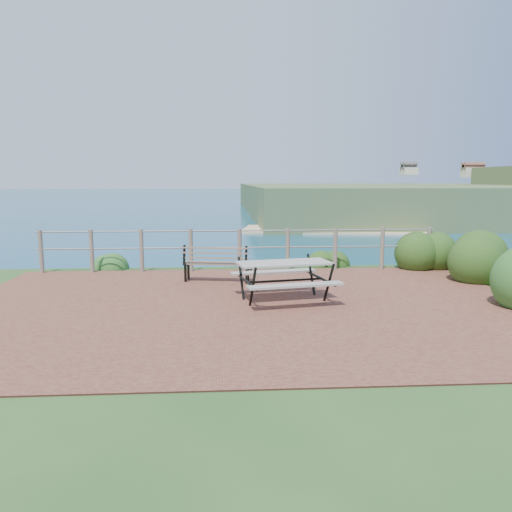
# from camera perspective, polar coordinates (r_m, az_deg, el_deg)

# --- Properties ---
(ground) EXTENTS (10.00, 7.00, 0.12)m
(ground) POSITION_cam_1_polar(r_m,az_deg,el_deg) (8.64, -1.16, -5.76)
(ground) COLOR brown
(ground) RESTS_ON ground
(ocean) EXTENTS (1200.00, 1200.00, 0.00)m
(ocean) POSITION_cam_1_polar(r_m,az_deg,el_deg) (208.37, -3.63, 8.08)
(ocean) COLOR #156B80
(ocean) RESTS_ON ground
(safety_railing) EXTENTS (9.40, 0.10, 1.00)m
(safety_railing) POSITION_cam_1_polar(r_m,az_deg,el_deg) (11.82, -1.89, 0.99)
(safety_railing) COLOR #6B5B4C
(safety_railing) RESTS_ON ground
(picnic_table) EXTENTS (1.74, 1.41, 0.69)m
(picnic_table) POSITION_cam_1_polar(r_m,az_deg,el_deg) (8.91, 3.20, -2.39)
(picnic_table) COLOR gray
(picnic_table) RESTS_ON ground
(park_bench) EXTENTS (1.45, 0.59, 0.80)m
(park_bench) POSITION_cam_1_polar(r_m,az_deg,el_deg) (10.58, -4.50, -0.19)
(park_bench) COLOR brown
(park_bench) RESTS_ON ground
(shrub_right_front) EXTENTS (1.25, 1.25, 1.78)m
(shrub_right_front) POSITION_cam_1_polar(r_m,az_deg,el_deg) (11.90, 23.36, -2.47)
(shrub_right_front) COLOR #1E4114
(shrub_right_front) RESTS_ON ground
(shrub_right_edge) EXTENTS (1.09, 1.09, 1.55)m
(shrub_right_edge) POSITION_cam_1_polar(r_m,az_deg,el_deg) (13.18, 18.49, -1.18)
(shrub_right_edge) COLOR #1E4114
(shrub_right_edge) RESTS_ON ground
(shrub_lip_west) EXTENTS (0.81, 0.81, 0.56)m
(shrub_lip_west) POSITION_cam_1_polar(r_m,az_deg,el_deg) (12.91, -16.62, -1.29)
(shrub_lip_west) COLOR #235A21
(shrub_lip_west) RESTS_ON ground
(shrub_lip_east) EXTENTS (0.85, 0.85, 0.62)m
(shrub_lip_east) POSITION_cam_1_polar(r_m,az_deg,el_deg) (12.90, 8.14, -1.03)
(shrub_lip_east) COLOR #1E4114
(shrub_lip_east) RESTS_ON ground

